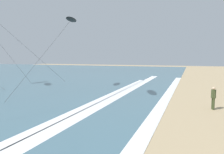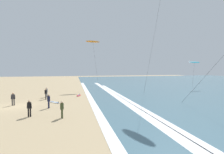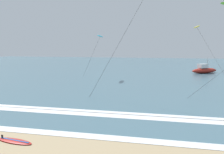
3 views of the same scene
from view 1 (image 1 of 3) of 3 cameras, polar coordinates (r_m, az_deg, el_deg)
wave_foam_shoreline at (r=9.48m, az=7.63°, el=-17.05°), size 58.41×0.84×0.01m
wave_foam_mid_break at (r=12.26m, az=-11.54°, el=-11.80°), size 58.76×1.07×0.01m
wave_foam_outer_break at (r=12.97m, az=-13.78°, el=-10.88°), size 43.15×0.73×0.01m
surfer_left_near at (r=15.98m, az=26.18°, el=-4.72°), size 0.51×0.32×1.60m
kite_black_low_near at (r=25.13m, az=-11.19°, el=15.19°), size 10.54×1.64×8.16m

